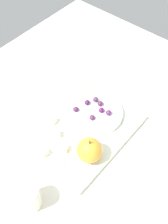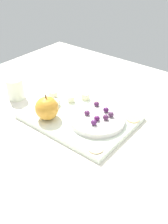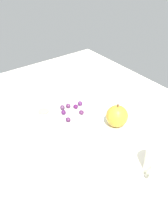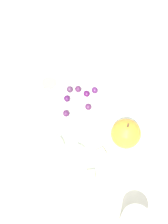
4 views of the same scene
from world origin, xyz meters
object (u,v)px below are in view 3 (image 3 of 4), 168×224
at_px(serving_dish, 74,113).
at_px(grape_2, 68,120).
at_px(cracker_0, 85,96).
at_px(cheese_cube_3, 107,135).
at_px(grape_5, 81,112).
at_px(grape_4, 68,106).
at_px(grape_3, 76,107).
at_px(cup, 156,161).
at_px(cheese_cube_0, 89,138).
at_px(grape_1, 62,107).
at_px(cracker_3, 43,111).
at_px(grape_0, 64,112).
at_px(grape_6, 80,103).
at_px(apple_whole, 117,116).
at_px(platter, 85,125).
at_px(cracker_2, 120,143).
at_px(cracker_1, 63,134).
at_px(cheese_cube_2, 72,139).
at_px(cheese_cube_1, 108,148).

xyz_separation_m(serving_dish, grape_2, (0.04, -0.05, 0.02)).
bearing_deg(cracker_0, cheese_cube_3, -21.38).
xyz_separation_m(grape_2, grape_5, (-0.01, 0.06, -0.00)).
xyz_separation_m(cheese_cube_3, grape_4, (-0.21, -0.02, 0.02)).
xyz_separation_m(grape_3, cup, (0.37, 0.03, -0.00)).
distance_m(cheese_cube_0, cheese_cube_3, 0.06).
bearing_deg(grape_1, cracker_3, -133.98).
distance_m(grape_0, grape_6, 0.09).
distance_m(apple_whole, cup, 0.22).
xyz_separation_m(platter, apple_whole, (0.08, 0.09, 0.05)).
xyz_separation_m(cheese_cube_0, cracker_0, (-0.23, 0.16, -0.01)).
height_order(cracker_0, grape_0, grape_0).
relative_size(serving_dish, cheese_cube_0, 7.95).
distance_m(cracker_2, grape_2, 0.20).
relative_size(grape_0, grape_5, 1.00).
bearing_deg(grape_1, cracker_1, -32.36).
bearing_deg(cheese_cube_0, cheese_cube_2, -123.10).
distance_m(cheese_cube_3, cracker_0, 0.27).
relative_size(platter, grape_5, 18.44).
bearing_deg(grape_4, cheese_cube_0, -11.52).
height_order(platter, grape_4, grape_4).
height_order(cracker_3, grape_5, grape_5).
bearing_deg(cheese_cube_3, grape_4, -174.71).
bearing_deg(grape_4, grape_5, 14.17).
distance_m(platter, cracker_3, 0.18).
relative_size(cheese_cube_2, grape_0, 1.17).
distance_m(cheese_cube_1, cracker_3, 0.32).
relative_size(serving_dish, grape_2, 9.30).
bearing_deg(cheese_cube_2, grape_4, 150.44).
bearing_deg(grape_1, grape_3, 61.83).
xyz_separation_m(cheese_cube_2, grape_4, (-0.15, 0.09, 0.02)).
relative_size(cheese_cube_0, cracker_2, 0.51).
distance_m(cracker_0, cup, 0.44).
relative_size(grape_1, grape_5, 1.00).
height_order(serving_dish, cheese_cube_3, cheese_cube_3).
bearing_deg(grape_5, grape_2, -82.59).
xyz_separation_m(platter, grape_4, (-0.10, -0.01, 0.04)).
bearing_deg(cheese_cube_2, cheese_cube_0, 56.90).
xyz_separation_m(apple_whole, grape_4, (-0.17, -0.09, -0.01)).
xyz_separation_m(apple_whole, cracker_0, (-0.22, 0.02, -0.04)).
height_order(cracker_3, grape_6, grape_6).
bearing_deg(cheese_cube_3, cheese_cube_0, -112.77).
height_order(platter, grape_5, grape_5).
relative_size(grape_0, grape_6, 1.00).
height_order(cheese_cube_2, grape_0, grape_0).
relative_size(cracker_3, grape_3, 2.27).
bearing_deg(serving_dish, cracker_2, 7.95).
relative_size(cracker_0, grape_0, 2.27).
distance_m(cheese_cube_3, cup, 0.19).
bearing_deg(grape_4, serving_dish, 10.65).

